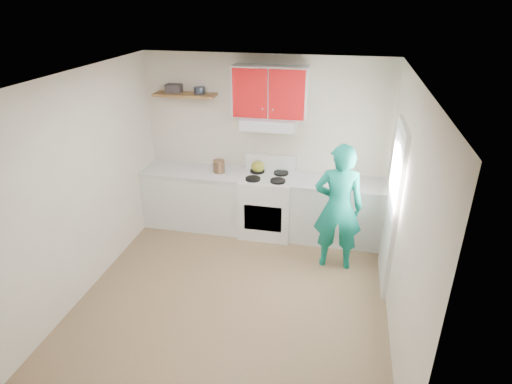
% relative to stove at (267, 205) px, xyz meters
% --- Properties ---
extents(floor, '(3.80, 3.80, 0.00)m').
position_rel_stove_xyz_m(floor, '(-0.10, -1.57, -0.46)').
color(floor, brown).
rests_on(floor, ground).
extents(ceiling, '(3.60, 3.80, 0.04)m').
position_rel_stove_xyz_m(ceiling, '(-0.10, -1.57, 2.14)').
color(ceiling, white).
rests_on(ceiling, floor).
extents(back_wall, '(3.60, 0.04, 2.60)m').
position_rel_stove_xyz_m(back_wall, '(-0.10, 0.32, 0.84)').
color(back_wall, beige).
rests_on(back_wall, floor).
extents(front_wall, '(3.60, 0.04, 2.60)m').
position_rel_stove_xyz_m(front_wall, '(-0.10, -3.47, 0.84)').
color(front_wall, beige).
rests_on(front_wall, floor).
extents(left_wall, '(0.04, 3.80, 2.60)m').
position_rel_stove_xyz_m(left_wall, '(-1.90, -1.57, 0.84)').
color(left_wall, beige).
rests_on(left_wall, floor).
extents(right_wall, '(0.04, 3.80, 2.60)m').
position_rel_stove_xyz_m(right_wall, '(1.70, -1.57, 0.84)').
color(right_wall, beige).
rests_on(right_wall, floor).
extents(door, '(0.05, 0.85, 2.05)m').
position_rel_stove_xyz_m(door, '(1.68, -0.88, 0.56)').
color(door, white).
rests_on(door, floor).
extents(door_glass, '(0.01, 0.55, 0.95)m').
position_rel_stove_xyz_m(door_glass, '(1.65, -0.88, 0.99)').
color(door_glass, white).
rests_on(door_glass, door).
extents(counter_left, '(1.52, 0.60, 0.90)m').
position_rel_stove_xyz_m(counter_left, '(-1.14, 0.02, -0.01)').
color(counter_left, silver).
rests_on(counter_left, floor).
extents(counter_right, '(1.32, 0.60, 0.90)m').
position_rel_stove_xyz_m(counter_right, '(1.04, 0.02, -0.01)').
color(counter_right, silver).
rests_on(counter_right, floor).
extents(stove, '(0.76, 0.65, 0.92)m').
position_rel_stove_xyz_m(stove, '(0.00, 0.00, 0.00)').
color(stove, white).
rests_on(stove, floor).
extents(range_hood, '(0.76, 0.44, 0.15)m').
position_rel_stove_xyz_m(range_hood, '(0.00, 0.10, 1.24)').
color(range_hood, silver).
rests_on(range_hood, back_wall).
extents(upper_cabinets, '(1.02, 0.33, 0.70)m').
position_rel_stove_xyz_m(upper_cabinets, '(0.00, 0.16, 1.66)').
color(upper_cabinets, '#B00F11').
rests_on(upper_cabinets, back_wall).
extents(shelf, '(0.90, 0.30, 0.04)m').
position_rel_stove_xyz_m(shelf, '(-1.25, 0.18, 1.56)').
color(shelf, brown).
rests_on(shelf, back_wall).
extents(books, '(0.23, 0.17, 0.12)m').
position_rel_stove_xyz_m(books, '(-1.43, 0.21, 1.64)').
color(books, '#3A3335').
rests_on(books, shelf).
extents(tin, '(0.17, 0.17, 0.10)m').
position_rel_stove_xyz_m(tin, '(-1.04, 0.20, 1.63)').
color(tin, '#333D4C').
rests_on(tin, shelf).
extents(kettle, '(0.24, 0.24, 0.17)m').
position_rel_stove_xyz_m(kettle, '(-0.17, 0.16, 0.55)').
color(kettle, olive).
rests_on(kettle, stove).
extents(crock, '(0.22, 0.22, 0.21)m').
position_rel_stove_xyz_m(crock, '(-0.74, 0.03, 0.54)').
color(crock, '#4C3521').
rests_on(crock, counter_left).
extents(cutting_board, '(0.31, 0.25, 0.02)m').
position_rel_stove_xyz_m(cutting_board, '(0.91, 0.06, 0.45)').
color(cutting_board, olive).
rests_on(cutting_board, counter_right).
extents(silicone_mat, '(0.40, 0.36, 0.01)m').
position_rel_stove_xyz_m(silicone_mat, '(1.37, 0.04, 0.44)').
color(silicone_mat, red).
rests_on(silicone_mat, counter_right).
extents(person, '(0.64, 0.43, 1.72)m').
position_rel_stove_xyz_m(person, '(1.05, -0.67, 0.40)').
color(person, '#0E826E').
rests_on(person, floor).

